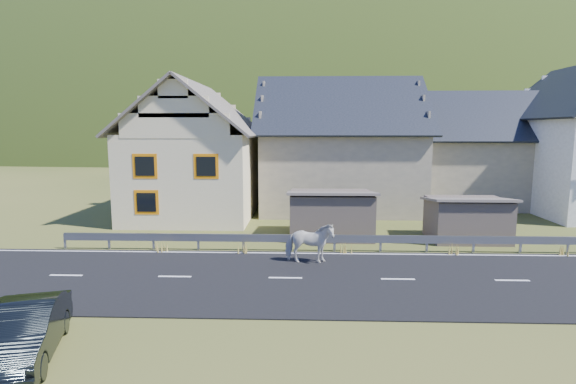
{
  "coord_description": "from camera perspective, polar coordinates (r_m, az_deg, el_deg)",
  "views": [
    {
      "loc": [
        -3.37,
        -15.45,
        5.35
      ],
      "look_at": [
        -4.04,
        3.97,
        2.58
      ],
      "focal_mm": 28.0,
      "sensor_mm": 36.0,
      "label": 1
    }
  ],
  "objects": [
    {
      "name": "lane_markings",
      "position": [
        16.68,
        13.78,
        -10.69
      ],
      "size": [
        60.0,
        6.6,
        0.01
      ],
      "primitive_type": "cube",
      "color": "silver",
      "rests_on": "road"
    },
    {
      "name": "house_stone_a",
      "position": [
        30.55,
        6.48,
        6.7
      ],
      "size": [
        10.8,
        9.8,
        8.9
      ],
      "color": "tan",
      "rests_on": "ground"
    },
    {
      "name": "road",
      "position": [
        16.68,
        13.78,
        -10.77
      ],
      "size": [
        60.0,
        7.0,
        0.04
      ],
      "primitive_type": "cube",
      "color": "black",
      "rests_on": "ground"
    },
    {
      "name": "guardrail",
      "position": [
        20.0,
        11.69,
        -5.92
      ],
      "size": [
        28.1,
        0.09,
        0.75
      ],
      "color": "#93969B",
      "rests_on": "ground"
    },
    {
      "name": "shed_right",
      "position": [
        23.26,
        21.76,
        -3.27
      ],
      "size": [
        3.8,
        2.9,
        2.2
      ],
      "primitive_type": "cube",
      "color": "brown",
      "rests_on": "ground"
    },
    {
      "name": "horse",
      "position": [
        17.88,
        2.73,
        -6.47
      ],
      "size": [
        0.9,
        1.94,
        1.63
      ],
      "primitive_type": "imported",
      "rotation": [
        0.0,
        0.0,
        1.56
      ],
      "color": "silver",
      "rests_on": "road"
    },
    {
      "name": "house_cream",
      "position": [
        28.25,
        -11.66,
        5.92
      ],
      "size": [
        7.8,
        9.8,
        8.3
      ],
      "color": "beige",
      "rests_on": "ground"
    },
    {
      "name": "house_stone_b",
      "position": [
        34.74,
        22.96,
        5.62
      ],
      "size": [
        9.8,
        8.8,
        8.1
      ],
      "color": "tan",
      "rests_on": "ground"
    },
    {
      "name": "mountain",
      "position": [
        197.26,
        4.41,
        0.69
      ],
      "size": [
        440.0,
        280.0,
        260.0
      ],
      "primitive_type": "ellipsoid",
      "color": "#263E16",
      "rests_on": "ground"
    },
    {
      "name": "conifer_patch",
      "position": [
        135.66,
        -20.58,
        7.86
      ],
      "size": [
        76.0,
        50.0,
        28.0
      ],
      "primitive_type": "ellipsoid",
      "color": "black",
      "rests_on": "ground"
    },
    {
      "name": "car",
      "position": [
        12.54,
        -30.53,
        -15.09
      ],
      "size": [
        2.48,
        4.16,
        1.3
      ],
      "primitive_type": "imported",
      "rotation": [
        0.0,
        0.0,
        0.3
      ],
      "color": "black",
      "rests_on": "ground"
    },
    {
      "name": "shed_left",
      "position": [
        22.4,
        5.46,
        -2.88
      ],
      "size": [
        4.3,
        3.3,
        2.4
      ],
      "primitive_type": "cube",
      "color": "brown",
      "rests_on": "ground"
    },
    {
      "name": "ground",
      "position": [
        16.69,
        13.77,
        -10.83
      ],
      "size": [
        160.0,
        160.0,
        0.0
      ],
      "primitive_type": "plane",
      "color": "#303F17",
      "rests_on": "ground"
    }
  ]
}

